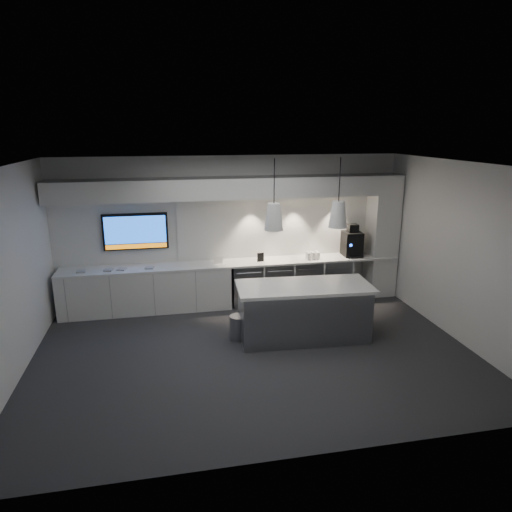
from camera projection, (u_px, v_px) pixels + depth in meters
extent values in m
plane|color=#2D2D30|center=(255.00, 352.00, 7.40)|extent=(7.00, 7.00, 0.00)
plane|color=black|center=(255.00, 165.00, 6.59)|extent=(7.00, 7.00, 0.00)
plane|color=white|center=(231.00, 230.00, 9.36)|extent=(7.00, 0.00, 7.00)
plane|color=white|center=(302.00, 333.00, 4.63)|extent=(7.00, 0.00, 7.00)
plane|color=white|center=(8.00, 278.00, 6.33)|extent=(0.00, 7.00, 7.00)
plane|color=white|center=(459.00, 252.00, 7.65)|extent=(0.00, 7.00, 7.00)
cube|color=white|center=(234.00, 263.00, 9.22)|extent=(6.80, 0.65, 0.04)
cube|color=white|center=(147.00, 290.00, 9.01)|extent=(3.30, 0.63, 0.86)
cube|color=gray|center=(246.00, 284.00, 9.38)|extent=(0.60, 0.61, 0.85)
cube|color=gray|center=(276.00, 282.00, 9.50)|extent=(0.60, 0.61, 0.85)
cube|color=gray|center=(305.00, 280.00, 9.62)|extent=(0.60, 0.61, 0.85)
cube|color=gray|center=(333.00, 278.00, 9.74)|extent=(0.60, 0.61, 0.85)
cube|color=white|center=(288.00, 225.00, 9.55)|extent=(4.60, 0.03, 1.30)
cube|color=white|center=(233.00, 188.00, 8.83)|extent=(6.90, 0.60, 0.40)
cube|color=white|center=(382.00, 236.00, 9.73)|extent=(0.55, 0.55, 2.60)
cube|color=black|center=(136.00, 231.00, 8.93)|extent=(1.25, 0.06, 0.72)
cube|color=#1346B2|center=(135.00, 230.00, 8.89)|extent=(1.17, 0.00, 0.54)
cube|color=#C3660B|center=(137.00, 246.00, 8.98)|extent=(1.17, 0.00, 0.09)
cube|color=gray|center=(303.00, 313.00, 7.81)|extent=(2.21, 0.98, 0.91)
cube|color=white|center=(304.00, 287.00, 7.68)|extent=(2.32, 1.10, 0.05)
cylinder|color=gray|center=(238.00, 327.00, 7.83)|extent=(0.37, 0.37, 0.42)
cube|color=black|center=(352.00, 244.00, 9.65)|extent=(0.39, 0.44, 0.51)
cube|color=black|center=(353.00, 228.00, 9.56)|extent=(0.21, 0.21, 0.17)
cube|color=gray|center=(355.00, 257.00, 9.50)|extent=(0.29, 0.21, 0.03)
cube|color=black|center=(261.00, 257.00, 9.24)|extent=(0.14, 0.04, 0.18)
cube|color=white|center=(218.00, 260.00, 9.08)|extent=(0.18, 0.05, 0.14)
cube|color=#9D9D9D|center=(81.00, 271.00, 8.57)|extent=(0.17, 0.17, 0.02)
cube|color=#9D9D9D|center=(109.00, 270.00, 8.67)|extent=(0.19, 0.19, 0.02)
cube|color=#9D9D9D|center=(122.00, 269.00, 8.72)|extent=(0.20, 0.20, 0.02)
cube|color=#9D9D9D|center=(149.00, 268.00, 8.81)|extent=(0.19, 0.19, 0.02)
cone|color=white|center=(274.00, 217.00, 7.26)|extent=(0.30, 0.30, 0.43)
cylinder|color=black|center=(274.00, 181.00, 7.10)|extent=(0.02, 0.02, 0.70)
cone|color=white|center=(338.00, 214.00, 7.46)|extent=(0.30, 0.30, 0.43)
cylinder|color=black|center=(340.00, 180.00, 7.31)|extent=(0.02, 0.02, 0.70)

